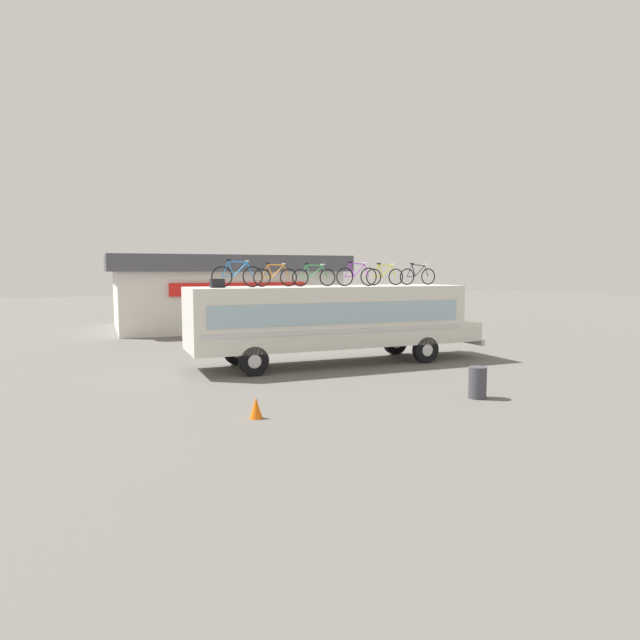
{
  "coord_description": "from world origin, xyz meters",
  "views": [
    {
      "loc": [
        -7.95,
        -18.54,
        3.52
      ],
      "look_at": [
        -0.35,
        0.0,
        1.68
      ],
      "focal_mm": 30.5,
      "sensor_mm": 36.0,
      "label": 1
    }
  ],
  "objects_px": {
    "traffic_cone": "(256,408)",
    "rooftop_bicycle_3": "(314,276)",
    "rooftop_bicycle_1": "(237,276)",
    "luggage_bag_1": "(217,283)",
    "rooftop_bicycle_5": "(385,276)",
    "rooftop_bicycle_2": "(275,276)",
    "rooftop_bicycle_6": "(418,276)",
    "rooftop_bicycle_4": "(357,276)",
    "trash_bin": "(477,382)",
    "bus": "(332,317)"
  },
  "relations": [
    {
      "from": "luggage_bag_1",
      "to": "rooftop_bicycle_6",
      "type": "xyz_separation_m",
      "value": [
        8.26,
        0.54,
        0.22
      ]
    },
    {
      "from": "rooftop_bicycle_3",
      "to": "rooftop_bicycle_4",
      "type": "bearing_deg",
      "value": -13.84
    },
    {
      "from": "luggage_bag_1",
      "to": "rooftop_bicycle_5",
      "type": "distance_m",
      "value": 6.73
    },
    {
      "from": "rooftop_bicycle_5",
      "to": "rooftop_bicycle_6",
      "type": "height_order",
      "value": "rooftop_bicycle_6"
    },
    {
      "from": "traffic_cone",
      "to": "rooftop_bicycle_3",
      "type": "bearing_deg",
      "value": 57.8
    },
    {
      "from": "rooftop_bicycle_4",
      "to": "luggage_bag_1",
      "type": "bearing_deg",
      "value": 179.32
    },
    {
      "from": "rooftop_bicycle_2",
      "to": "rooftop_bicycle_5",
      "type": "distance_m",
      "value": 4.53
    },
    {
      "from": "rooftop_bicycle_4",
      "to": "traffic_cone",
      "type": "xyz_separation_m",
      "value": [
        -5.59,
        -6.0,
        -3.05
      ]
    },
    {
      "from": "rooftop_bicycle_1",
      "to": "rooftop_bicycle_5",
      "type": "distance_m",
      "value": 6.0
    },
    {
      "from": "rooftop_bicycle_4",
      "to": "traffic_cone",
      "type": "relative_size",
      "value": 3.29
    },
    {
      "from": "rooftop_bicycle_2",
      "to": "rooftop_bicycle_6",
      "type": "xyz_separation_m",
      "value": [
        6.08,
        0.14,
        0.0
      ]
    },
    {
      "from": "rooftop_bicycle_6",
      "to": "bus",
      "type": "bearing_deg",
      "value": -174.69
    },
    {
      "from": "rooftop_bicycle_1",
      "to": "rooftop_bicycle_2",
      "type": "bearing_deg",
      "value": 11.51
    },
    {
      "from": "trash_bin",
      "to": "rooftop_bicycle_6",
      "type": "bearing_deg",
      "value": 70.73
    },
    {
      "from": "rooftop_bicycle_6",
      "to": "trash_bin",
      "type": "distance_m",
      "value": 7.87
    },
    {
      "from": "bus",
      "to": "luggage_bag_1",
      "type": "bearing_deg",
      "value": -177.63
    },
    {
      "from": "rooftop_bicycle_1",
      "to": "traffic_cone",
      "type": "height_order",
      "value": "rooftop_bicycle_1"
    },
    {
      "from": "rooftop_bicycle_1",
      "to": "rooftop_bicycle_3",
      "type": "bearing_deg",
      "value": 4.23
    },
    {
      "from": "rooftop_bicycle_1",
      "to": "rooftop_bicycle_6",
      "type": "height_order",
      "value": "rooftop_bicycle_1"
    },
    {
      "from": "rooftop_bicycle_2",
      "to": "trash_bin",
      "type": "relative_size",
      "value": 1.9
    },
    {
      "from": "rooftop_bicycle_2",
      "to": "rooftop_bicycle_4",
      "type": "distance_m",
      "value": 3.07
    },
    {
      "from": "rooftop_bicycle_4",
      "to": "rooftop_bicycle_2",
      "type": "bearing_deg",
      "value": 171.24
    },
    {
      "from": "luggage_bag_1",
      "to": "rooftop_bicycle_6",
      "type": "bearing_deg",
      "value": 3.77
    },
    {
      "from": "rooftop_bicycle_5",
      "to": "traffic_cone",
      "type": "height_order",
      "value": "rooftop_bicycle_5"
    },
    {
      "from": "trash_bin",
      "to": "rooftop_bicycle_1",
      "type": "bearing_deg",
      "value": 128.29
    },
    {
      "from": "rooftop_bicycle_3",
      "to": "traffic_cone",
      "type": "relative_size",
      "value": 3.37
    },
    {
      "from": "rooftop_bicycle_4",
      "to": "traffic_cone",
      "type": "bearing_deg",
      "value": -132.98
    },
    {
      "from": "rooftop_bicycle_2",
      "to": "rooftop_bicycle_3",
      "type": "relative_size",
      "value": 0.96
    },
    {
      "from": "bus",
      "to": "rooftop_bicycle_5",
      "type": "xyz_separation_m",
      "value": [
        2.37,
        0.3,
        1.52
      ]
    },
    {
      "from": "bus",
      "to": "rooftop_bicycle_6",
      "type": "xyz_separation_m",
      "value": [
        3.92,
        0.36,
        1.52
      ]
    },
    {
      "from": "rooftop_bicycle_3",
      "to": "trash_bin",
      "type": "height_order",
      "value": "rooftop_bicycle_3"
    },
    {
      "from": "trash_bin",
      "to": "traffic_cone",
      "type": "distance_m",
      "value": 6.22
    },
    {
      "from": "luggage_bag_1",
      "to": "traffic_cone",
      "type": "xyz_separation_m",
      "value": [
        -0.37,
        -6.06,
        -2.82
      ]
    },
    {
      "from": "luggage_bag_1",
      "to": "rooftop_bicycle_1",
      "type": "height_order",
      "value": "rooftop_bicycle_1"
    },
    {
      "from": "luggage_bag_1",
      "to": "rooftop_bicycle_1",
      "type": "distance_m",
      "value": 0.77
    },
    {
      "from": "bus",
      "to": "rooftop_bicycle_5",
      "type": "height_order",
      "value": "rooftop_bicycle_5"
    },
    {
      "from": "bus",
      "to": "trash_bin",
      "type": "xyz_separation_m",
      "value": [
        1.5,
        -6.56,
        -1.34
      ]
    },
    {
      "from": "rooftop_bicycle_6",
      "to": "trash_bin",
      "type": "relative_size",
      "value": 1.91
    },
    {
      "from": "rooftop_bicycle_3",
      "to": "trash_bin",
      "type": "distance_m",
      "value": 7.61
    },
    {
      "from": "rooftop_bicycle_1",
      "to": "rooftop_bicycle_3",
      "type": "height_order",
      "value": "rooftop_bicycle_1"
    },
    {
      "from": "rooftop_bicycle_5",
      "to": "traffic_cone",
      "type": "xyz_separation_m",
      "value": [
        -7.08,
        -6.54,
        -3.04
      ]
    },
    {
      "from": "luggage_bag_1",
      "to": "rooftop_bicycle_3",
      "type": "xyz_separation_m",
      "value": [
        3.65,
        0.32,
        0.21
      ]
    },
    {
      "from": "bus",
      "to": "rooftop_bicycle_2",
      "type": "distance_m",
      "value": 2.65
    },
    {
      "from": "rooftop_bicycle_5",
      "to": "bus",
      "type": "bearing_deg",
      "value": -172.86
    },
    {
      "from": "luggage_bag_1",
      "to": "rooftop_bicycle_3",
      "type": "distance_m",
      "value": 3.67
    },
    {
      "from": "rooftop_bicycle_4",
      "to": "rooftop_bicycle_5",
      "type": "bearing_deg",
      "value": 19.87
    },
    {
      "from": "rooftop_bicycle_4",
      "to": "bus",
      "type": "bearing_deg",
      "value": 164.64
    },
    {
      "from": "rooftop_bicycle_3",
      "to": "traffic_cone",
      "type": "bearing_deg",
      "value": -122.2
    },
    {
      "from": "rooftop_bicycle_2",
      "to": "rooftop_bicycle_1",
      "type": "bearing_deg",
      "value": -168.49
    },
    {
      "from": "rooftop_bicycle_2",
      "to": "rooftop_bicycle_5",
      "type": "bearing_deg",
      "value": 0.89
    }
  ]
}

